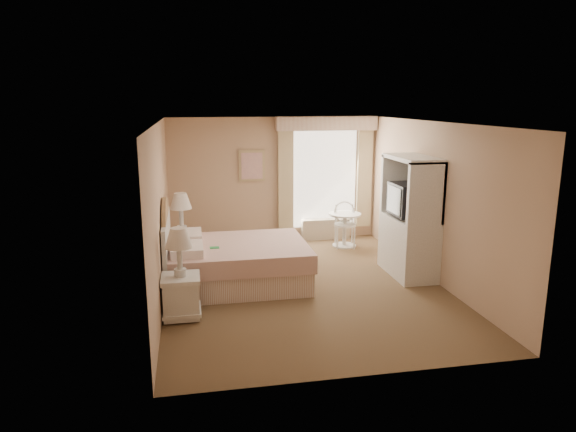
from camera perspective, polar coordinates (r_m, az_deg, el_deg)
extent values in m
cube|color=brown|center=(8.06, 1.70, -7.71)|extent=(4.20, 5.50, 0.01)
cube|color=silver|center=(7.56, 1.83, 10.33)|extent=(4.20, 5.50, 0.01)
cube|color=tan|center=(10.38, -1.56, 4.04)|extent=(4.20, 0.01, 2.50)
cube|color=tan|center=(5.15, 8.47, -5.09)|extent=(4.20, 0.01, 2.50)
cube|color=tan|center=(7.55, -13.99, 0.38)|extent=(0.01, 5.50, 2.50)
cube|color=tan|center=(8.42, 15.85, 1.53)|extent=(0.01, 5.50, 2.50)
cube|color=white|center=(10.57, 4.11, 4.17)|extent=(1.30, 0.02, 2.00)
cube|color=#C8B98C|center=(10.34, -0.28, 4.02)|extent=(0.30, 0.08, 2.05)
cube|color=#C8B98C|center=(10.76, 8.46, 4.22)|extent=(0.30, 0.08, 2.05)
cube|color=tan|center=(10.37, 4.34, 10.23)|extent=(2.05, 0.20, 0.28)
cube|color=beige|center=(10.69, 4.14, -1.42)|extent=(1.00, 0.22, 0.42)
cube|color=tan|center=(10.24, -4.04, 5.60)|extent=(0.52, 0.03, 0.62)
cube|color=beige|center=(10.22, -4.03, 5.59)|extent=(0.42, 0.02, 0.52)
cube|color=tan|center=(8.12, -5.67, -6.26)|extent=(2.11, 1.61, 0.36)
cube|color=beige|center=(8.02, -5.72, -4.08)|extent=(2.17, 1.67, 0.28)
cube|color=white|center=(7.57, -11.14, -3.70)|extent=(0.45, 0.62, 0.14)
cube|color=white|center=(8.31, -11.14, -2.23)|extent=(0.45, 0.62, 0.14)
cube|color=green|center=(7.82, -8.17, -3.49)|extent=(0.14, 0.10, 0.01)
cube|color=silver|center=(7.99, -13.27, -4.06)|extent=(0.06, 1.71, 1.11)
cylinder|color=#A48357|center=(7.96, -13.30, -3.37)|extent=(0.05, 1.51, 1.51)
cube|color=white|center=(6.98, -11.75, -8.95)|extent=(0.46, 0.46, 0.50)
cube|color=white|center=(6.88, -11.86, -6.79)|extent=(0.50, 0.50, 0.06)
cube|color=white|center=(7.04, -11.69, -10.23)|extent=(0.50, 0.50, 0.05)
cylinder|color=silver|center=(6.86, -11.89, -6.16)|extent=(0.16, 0.16, 0.10)
cylinder|color=silver|center=(6.80, -11.96, -4.57)|extent=(0.07, 0.07, 0.40)
cone|color=silver|center=(6.72, -12.07, -2.38)|extent=(0.36, 0.36, 0.26)
cube|color=white|center=(9.13, -11.61, -3.66)|extent=(0.48, 0.48, 0.52)
cube|color=white|center=(9.05, -11.69, -1.90)|extent=(0.52, 0.52, 0.06)
cube|color=white|center=(9.18, -11.56, -4.72)|extent=(0.52, 0.52, 0.05)
cylinder|color=silver|center=(9.03, -11.71, -1.39)|extent=(0.17, 0.17, 0.10)
cylinder|color=silver|center=(8.98, -11.77, -0.10)|extent=(0.07, 0.07, 0.42)
cone|color=silver|center=(8.93, -11.85, 1.66)|extent=(0.37, 0.37, 0.27)
cylinder|color=silver|center=(10.23, 6.26, -3.25)|extent=(0.46, 0.46, 0.03)
cylinder|color=silver|center=(10.14, 6.30, -1.53)|extent=(0.07, 0.07, 0.63)
cylinder|color=white|center=(10.07, 6.34, 0.20)|extent=(0.63, 0.63, 0.04)
cylinder|color=silver|center=(9.94, 5.51, -2.48)|extent=(0.03, 0.03, 0.43)
cylinder|color=silver|center=(9.98, 7.38, -2.46)|extent=(0.03, 0.03, 0.43)
cylinder|color=silver|center=(10.26, 5.29, -2.00)|extent=(0.03, 0.03, 0.43)
cylinder|color=silver|center=(10.30, 7.11, -1.99)|extent=(0.03, 0.03, 0.43)
cylinder|color=white|center=(10.06, 6.35, -0.98)|extent=(0.49, 0.49, 0.04)
torus|color=silver|center=(10.14, 6.29, 0.47)|extent=(0.43, 0.17, 0.42)
cylinder|color=silver|center=(10.16, 5.34, 0.24)|extent=(0.03, 0.03, 0.39)
cylinder|color=silver|center=(10.20, 7.17, 0.24)|extent=(0.03, 0.03, 0.39)
cube|color=white|center=(8.65, 13.20, -3.27)|extent=(0.59, 1.18, 0.96)
cube|color=white|center=(7.95, 15.13, 2.36)|extent=(0.59, 0.09, 0.96)
cube|color=white|center=(8.93, 12.10, 3.62)|extent=(0.59, 0.09, 0.96)
cube|color=white|center=(8.38, 13.70, 6.27)|extent=(0.59, 1.18, 0.06)
cube|color=white|center=(8.56, 15.20, 3.06)|extent=(0.04, 1.18, 0.96)
cube|color=black|center=(8.46, 13.33, 1.81)|extent=(0.51, 0.64, 0.51)
cube|color=black|center=(8.36, 11.73, 1.76)|extent=(0.02, 0.53, 0.43)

